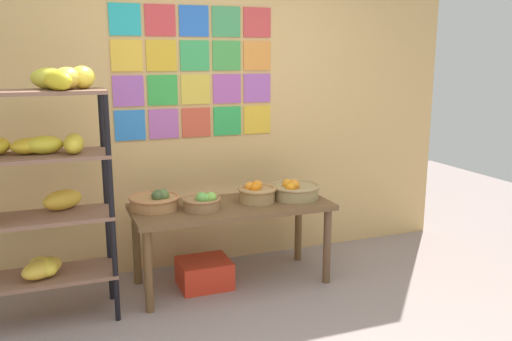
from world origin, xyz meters
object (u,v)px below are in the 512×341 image
fruit_basket_centre (295,190)px  produce_crate_under_table (204,273)px  fruit_basket_left (257,192)px  display_table (232,214)px  fruit_basket_back_right (202,202)px  fruit_basket_right (155,201)px  banana_shelf_unit (41,170)px

fruit_basket_centre → produce_crate_under_table: fruit_basket_centre is taller
produce_crate_under_table → fruit_basket_left: bearing=-2.1°
display_table → fruit_basket_back_right: bearing=-165.5°
fruit_basket_right → fruit_basket_centre: (1.09, -0.10, 0.01)m
banana_shelf_unit → fruit_basket_back_right: size_ratio=5.91×
fruit_basket_centre → fruit_basket_back_right: bearing=-175.8°
fruit_basket_back_right → banana_shelf_unit: bearing=-177.3°
fruit_basket_left → produce_crate_under_table: bearing=177.9°
display_table → produce_crate_under_table: 0.50m
fruit_basket_left → fruit_basket_right: size_ratio=0.80×
fruit_basket_centre → banana_shelf_unit: bearing=-176.6°
banana_shelf_unit → fruit_basket_right: (0.75, 0.21, -0.33)m
fruit_basket_back_right → produce_crate_under_table: size_ratio=0.73×
fruit_basket_back_right → produce_crate_under_table: 0.60m
fruit_basket_centre → produce_crate_under_table: size_ratio=1.01×
fruit_basket_back_right → produce_crate_under_table: (0.03, 0.08, -0.59)m
fruit_basket_back_right → fruit_basket_right: size_ratio=0.76×
fruit_basket_left → fruit_basket_back_right: fruit_basket_left is taller
banana_shelf_unit → display_table: size_ratio=1.12×
fruit_basket_centre → produce_crate_under_table: 0.96m
banana_shelf_unit → fruit_basket_left: (1.52, 0.12, -0.31)m
display_table → fruit_basket_left: size_ratio=4.99×
produce_crate_under_table → display_table: bearing=-5.5°
display_table → fruit_basket_right: 0.58m
fruit_basket_left → fruit_basket_back_right: bearing=-171.3°
fruit_basket_left → fruit_basket_centre: bearing=-2.2°
banana_shelf_unit → fruit_basket_left: bearing=4.5°
display_table → fruit_basket_back_right: fruit_basket_back_right is taller
produce_crate_under_table → fruit_basket_back_right: bearing=-107.1°
banana_shelf_unit → display_table: banana_shelf_unit is taller
display_table → produce_crate_under_table: (-0.22, 0.02, -0.45)m
fruit_basket_right → fruit_basket_centre: 1.09m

